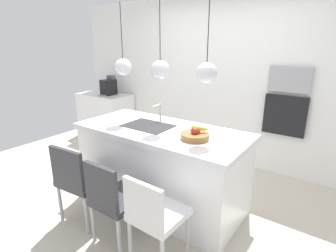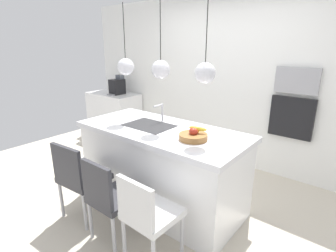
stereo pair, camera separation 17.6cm
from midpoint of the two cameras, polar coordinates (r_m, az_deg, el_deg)
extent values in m
plane|color=beige|center=(3.37, -3.00, -16.15)|extent=(6.60, 6.60, 0.00)
cube|color=white|center=(4.26, 10.80, 9.56)|extent=(6.00, 0.10, 2.60)
cube|color=white|center=(3.15, -3.13, -9.39)|extent=(1.92, 0.84, 0.89)
cube|color=white|center=(2.96, -3.28, -1.15)|extent=(1.98, 0.90, 0.06)
cube|color=#2D2D30|center=(3.07, -5.99, -0.05)|extent=(0.56, 0.40, 0.02)
cylinder|color=silver|center=(3.21, -3.23, 2.95)|extent=(0.02, 0.02, 0.22)
cylinder|color=silver|center=(3.13, -4.18, 4.42)|extent=(0.02, 0.16, 0.02)
cylinder|color=#9E6B38|center=(2.63, 3.98, -2.26)|extent=(0.29, 0.29, 0.06)
sphere|color=red|center=(2.61, 3.84, -1.05)|extent=(0.07, 0.07, 0.07)
sphere|color=#B22D1E|center=(2.60, 3.93, -1.15)|extent=(0.07, 0.07, 0.07)
sphere|color=#B22D1E|center=(2.61, 4.26, -1.13)|extent=(0.07, 0.07, 0.07)
sphere|color=orange|center=(2.64, 4.33, -0.79)|extent=(0.09, 0.09, 0.09)
ellipsoid|color=yellow|center=(2.63, 4.96, -0.45)|extent=(0.18, 0.13, 0.06)
cube|color=white|center=(5.60, -14.32, 2.28)|extent=(1.10, 0.60, 0.89)
cube|color=black|center=(5.37, -13.76, 8.19)|extent=(0.20, 0.28, 0.30)
cube|color=gray|center=(5.28, -15.04, 6.43)|extent=(0.16, 0.08, 0.02)
cube|color=#4C515B|center=(5.39, -13.23, 10.32)|extent=(0.14, 0.11, 0.08)
cube|color=#9E9EA3|center=(3.87, 23.86, 9.29)|extent=(0.54, 0.08, 0.34)
cube|color=black|center=(3.96, 22.98, 2.14)|extent=(0.56, 0.08, 0.56)
cube|color=#333338|center=(3.03, -19.44, -11.20)|extent=(0.49, 0.46, 0.06)
cube|color=#333338|center=(2.83, -22.91, -8.51)|extent=(0.44, 0.08, 0.40)
cylinder|color=#B2B2B7|center=(3.13, -13.89, -14.94)|extent=(0.04, 0.04, 0.43)
cylinder|color=#B2B2B7|center=(3.39, -18.86, -12.72)|extent=(0.04, 0.04, 0.43)
cylinder|color=#B2B2B7|center=(2.93, -19.11, -17.95)|extent=(0.04, 0.04, 0.43)
cylinder|color=#B2B2B7|center=(3.20, -23.95, -15.22)|extent=(0.04, 0.04, 0.43)
cube|color=#333338|center=(2.67, -12.48, -15.22)|extent=(0.41, 0.46, 0.06)
cube|color=#333338|center=(2.44, -16.51, -12.61)|extent=(0.39, 0.04, 0.40)
cylinder|color=#B2B2B7|center=(2.82, -6.45, -18.82)|extent=(0.04, 0.04, 0.41)
cylinder|color=#B2B2B7|center=(3.02, -11.66, -16.28)|extent=(0.04, 0.04, 0.41)
cylinder|color=#B2B2B7|center=(2.60, -12.73, -22.78)|extent=(0.04, 0.04, 0.41)
cylinder|color=#B2B2B7|center=(2.82, -17.85, -19.57)|extent=(0.04, 0.04, 0.41)
cube|color=silver|center=(2.37, -4.19, -18.67)|extent=(0.43, 0.44, 0.06)
cube|color=silver|center=(2.14, -7.93, -16.50)|extent=(0.40, 0.05, 0.36)
cylinder|color=#B2B2B7|center=(2.56, 2.18, -22.65)|extent=(0.04, 0.04, 0.44)
cylinder|color=#B2B2B7|center=(2.73, -4.34, -19.71)|extent=(0.04, 0.04, 0.44)
cylinder|color=#B2B2B7|center=(2.53, -10.42, -23.59)|extent=(0.04, 0.04, 0.44)
sphere|color=silver|center=(3.19, -11.37, 12.50)|extent=(0.20, 0.20, 0.20)
cylinder|color=black|center=(3.18, -11.82, 19.67)|extent=(0.01, 0.01, 0.60)
sphere|color=silver|center=(2.82, -3.53, 12.18)|extent=(0.20, 0.20, 0.20)
cylinder|color=black|center=(2.81, -3.69, 20.30)|extent=(0.01, 0.01, 0.60)
sphere|color=silver|center=(2.51, 6.39, 11.45)|extent=(0.20, 0.20, 0.20)
cylinder|color=black|center=(2.50, 6.72, 20.56)|extent=(0.01, 0.01, 0.60)
camera|label=1|loc=(0.09, -91.75, -0.56)|focal=27.94mm
camera|label=2|loc=(0.09, 88.25, 0.56)|focal=27.94mm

